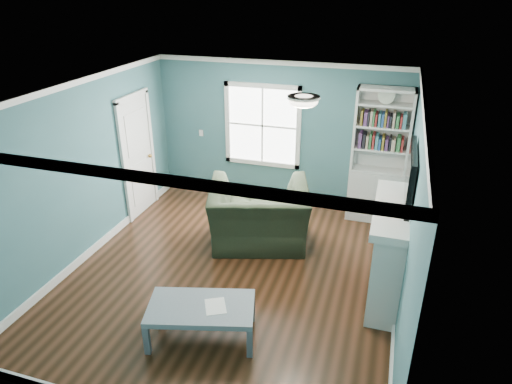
% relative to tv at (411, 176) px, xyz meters
% --- Properties ---
extents(floor, '(5.00, 5.00, 0.00)m').
position_rel_tv_xyz_m(floor, '(-2.20, -0.20, -1.72)').
color(floor, black).
rests_on(floor, ground).
extents(room_walls, '(5.00, 5.00, 5.00)m').
position_rel_tv_xyz_m(room_walls, '(-2.20, -0.20, -0.14)').
color(room_walls, '#36686F').
rests_on(room_walls, ground).
extents(trim, '(4.50, 5.00, 2.60)m').
position_rel_tv_xyz_m(trim, '(-2.20, -0.20, -0.49)').
color(trim, white).
rests_on(trim, ground).
extents(window, '(1.40, 0.06, 1.50)m').
position_rel_tv_xyz_m(window, '(-2.50, 2.29, -0.27)').
color(window, white).
rests_on(window, room_walls).
extents(bookshelf, '(0.90, 0.35, 2.31)m').
position_rel_tv_xyz_m(bookshelf, '(-0.43, 2.10, -0.80)').
color(bookshelf, silver).
rests_on(bookshelf, ground).
extents(fireplace, '(0.44, 1.58, 1.30)m').
position_rel_tv_xyz_m(fireplace, '(-0.12, 0.00, -1.09)').
color(fireplace, black).
rests_on(fireplace, ground).
extents(tv, '(0.06, 1.10, 0.65)m').
position_rel_tv_xyz_m(tv, '(0.00, 0.00, 0.00)').
color(tv, black).
rests_on(tv, fireplace).
extents(door, '(0.12, 0.98, 2.17)m').
position_rel_tv_xyz_m(door, '(-4.42, 1.20, -0.65)').
color(door, silver).
rests_on(door, ground).
extents(ceiling_fixture, '(0.38, 0.38, 0.15)m').
position_rel_tv_xyz_m(ceiling_fixture, '(-1.30, -0.10, 0.82)').
color(ceiling_fixture, white).
rests_on(ceiling_fixture, room_walls).
extents(light_switch, '(0.08, 0.01, 0.12)m').
position_rel_tv_xyz_m(light_switch, '(-3.70, 2.28, -0.52)').
color(light_switch, white).
rests_on(light_switch, room_walls).
extents(recliner, '(1.71, 1.36, 1.31)m').
position_rel_tv_xyz_m(recliner, '(-2.09, 0.74, -1.07)').
color(recliner, black).
rests_on(recliner, ground).
extents(coffee_table, '(1.34, 0.95, 0.44)m').
position_rel_tv_xyz_m(coffee_table, '(-2.11, -1.47, -1.34)').
color(coffee_table, '#535963').
rests_on(coffee_table, ground).
extents(paper_sheet, '(0.34, 0.36, 0.00)m').
position_rel_tv_xyz_m(paper_sheet, '(-1.95, -1.43, -1.28)').
color(paper_sheet, white).
rests_on(paper_sheet, coffee_table).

